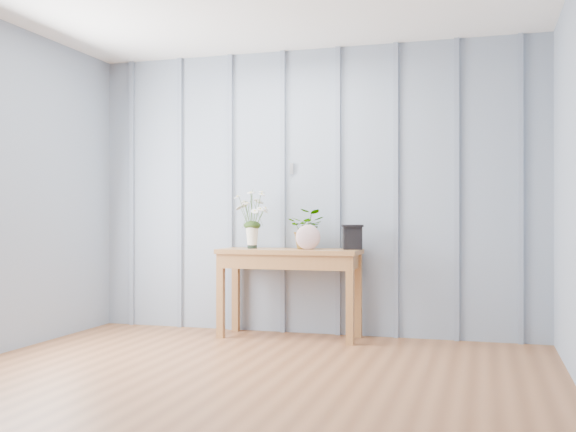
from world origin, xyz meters
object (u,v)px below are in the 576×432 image
(daisy_vase, at_px, (252,211))
(felt_disc_vessel, at_px, (308,237))
(carved_box, at_px, (352,237))
(sideboard, at_px, (290,263))

(daisy_vase, xyz_separation_m, felt_disc_vessel, (0.51, -0.06, -0.22))
(felt_disc_vessel, distance_m, carved_box, 0.37)
(sideboard, height_order, daisy_vase, daisy_vase)
(sideboard, bearing_deg, felt_disc_vessel, -20.66)
(carved_box, bearing_deg, felt_disc_vessel, -161.25)
(daisy_vase, height_order, carved_box, daisy_vase)
(sideboard, xyz_separation_m, felt_disc_vessel, (0.18, -0.07, 0.22))
(daisy_vase, distance_m, carved_box, 0.89)
(sideboard, height_order, carved_box, carved_box)
(felt_disc_vessel, bearing_deg, carved_box, 7.60)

